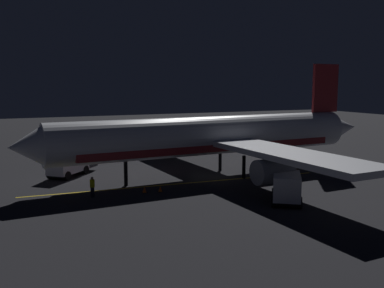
% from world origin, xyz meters
% --- Properties ---
extents(ground_plane, '(180.00, 180.00, 0.20)m').
position_xyz_m(ground_plane, '(0.00, 0.00, -0.10)').
color(ground_plane, black).
extents(apron_guide_stripe, '(2.10, 29.39, 0.01)m').
position_xyz_m(apron_guide_stripe, '(-1.81, 4.00, 0.00)').
color(apron_guide_stripe, gold).
rests_on(apron_guide_stripe, ground_plane).
extents(airliner, '(39.07, 39.75, 11.75)m').
position_xyz_m(airliner, '(0.03, -0.64, 4.07)').
color(airliner, silver).
rests_on(airliner, ground_plane).
extents(baggage_truck, '(6.16, 5.92, 2.59)m').
position_xyz_m(baggage_truck, '(6.48, 12.90, 1.33)').
color(baggage_truck, silver).
rests_on(baggage_truck, ground_plane).
extents(catering_truck, '(5.63, 4.85, 2.38)m').
position_xyz_m(catering_truck, '(-11.19, -1.35, 1.22)').
color(catering_truck, silver).
rests_on(catering_truck, ground_plane).
extents(ground_crew_worker, '(0.40, 0.40, 1.74)m').
position_xyz_m(ground_crew_worker, '(-3.32, 12.73, 0.89)').
color(ground_crew_worker, black).
rests_on(ground_crew_worker, ground_plane).
extents(traffic_cone_near_left, '(0.50, 0.50, 0.55)m').
position_xyz_m(traffic_cone_near_left, '(-3.71, 8.26, 0.25)').
color(traffic_cone_near_left, '#EA590F').
rests_on(traffic_cone_near_left, ground_plane).
extents(traffic_cone_near_right, '(0.50, 0.50, 0.55)m').
position_xyz_m(traffic_cone_near_right, '(-4.00, 6.89, 0.25)').
color(traffic_cone_near_right, '#EA590F').
rests_on(traffic_cone_near_right, ground_plane).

